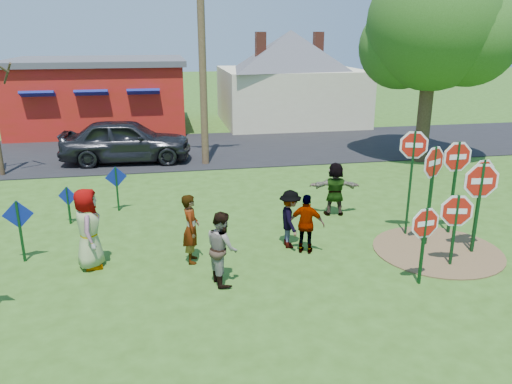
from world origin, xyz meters
TOP-DOWN VIEW (x-y plane):
  - ground at (0.00, 0.00)m, footprint 120.00×120.00m
  - road at (0.00, 11.50)m, footprint 120.00×7.50m
  - dirt_patch at (4.50, -1.00)m, footprint 3.20×3.20m
  - red_building at (-5.50, 17.99)m, footprint 9.40×7.69m
  - cream_house at (5.50, 18.00)m, footprint 9.40×9.40m
  - stop_sign_a at (3.19, -2.50)m, footprint 0.92×0.14m
  - stop_sign_b at (4.20, 0.14)m, footprint 0.96×0.30m
  - stop_sign_c at (5.42, -1.08)m, footprint 0.92×0.17m
  - stop_sign_d at (5.40, 0.01)m, footprint 1.10×0.07m
  - stop_sign_e at (4.37, -1.80)m, footprint 1.02×0.24m
  - stop_sign_f at (5.30, -1.24)m, footprint 1.18×0.16m
  - stop_sign_g at (4.38, -0.59)m, footprint 0.99×0.52m
  - blue_diamond_b at (-5.64, 0.32)m, footprint 0.70×0.09m
  - blue_diamond_c at (-4.95, 2.71)m, footprint 0.54×0.21m
  - blue_diamond_d at (-3.65, 3.58)m, footprint 0.64×0.16m
  - person_a at (-4.00, -0.29)m, footprint 0.69×0.99m
  - person_b at (-1.65, -0.44)m, footprint 0.44×0.64m
  - person_c at (-1.06, -1.62)m, footprint 0.78×0.91m
  - person_d at (0.88, -0.03)m, footprint 0.60×1.00m
  - person_e at (1.19, -0.47)m, footprint 0.97×0.72m
  - person_f at (2.80, 2.02)m, footprint 1.57×0.75m
  - suv at (-3.70, 9.71)m, footprint 5.45×2.45m
  - utility_pole at (-0.47, 8.79)m, footprint 2.34×0.30m
  - leafy_tree at (8.80, 7.68)m, footprint 5.83×5.32m

SIDE VIEW (x-z plane):
  - ground at x=0.00m, z-range 0.00..0.00m
  - dirt_patch at x=4.50m, z-range 0.00..0.03m
  - road at x=0.00m, z-range 0.00..0.04m
  - blue_diamond_c at x=-4.95m, z-range 0.13..1.26m
  - person_d at x=0.88m, z-range 0.00..1.51m
  - person_e at x=1.19m, z-range 0.00..1.53m
  - person_f at x=2.80m, z-range 0.00..1.63m
  - person_c at x=-1.06m, z-range 0.00..1.65m
  - person_b at x=-1.65m, z-range 0.00..1.70m
  - blue_diamond_d at x=-3.65m, z-range 0.17..1.59m
  - suv at x=-3.70m, z-range 0.04..1.86m
  - person_a at x=-4.00m, z-range 0.00..1.93m
  - blue_diamond_b at x=-5.64m, z-range 0.19..1.75m
  - stop_sign_e at x=4.37m, z-range 0.31..2.20m
  - stop_sign_a at x=3.19m, z-range 0.34..2.22m
  - stop_sign_f at x=5.30m, z-range 0.49..2.96m
  - stop_sign_c at x=5.42m, z-range 0.51..2.99m
  - stop_sign_g at x=4.38m, z-range 0.55..3.32m
  - stop_sign_d at x=5.40m, z-range 0.59..3.31m
  - red_building at x=-5.50m, z-range 0.02..3.92m
  - stop_sign_b at x=4.20m, z-range 0.70..3.70m
  - cream_house at x=5.50m, z-range -0.33..6.17m
  - utility_pole at x=-0.47m, z-range 0.25..9.81m
  - leafy_tree at x=8.80m, z-range 1.19..9.47m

